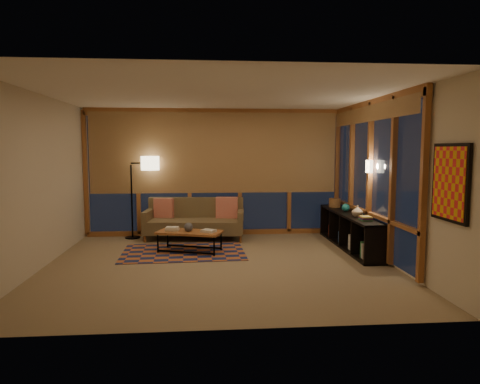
{
  "coord_description": "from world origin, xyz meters",
  "views": [
    {
      "loc": [
        -0.21,
        -6.72,
        1.85
      ],
      "look_at": [
        0.4,
        0.69,
        1.1
      ],
      "focal_mm": 32.0,
      "sensor_mm": 36.0,
      "label": 1
    }
  ],
  "objects": [
    {
      "name": "window_wall_back",
      "position": [
        0.0,
        2.43,
        1.35
      ],
      "size": [
        5.3,
        0.16,
        2.6
      ],
      "primitive_type": null,
      "color": "brown",
      "rests_on": "walls"
    },
    {
      "name": "floor_lamp",
      "position": [
        -1.73,
        2.21,
        0.86
      ],
      "size": [
        0.6,
        0.41,
        1.71
      ],
      "primitive_type": null,
      "rotation": [
        0.0,
        0.0,
        -0.07
      ],
      "color": "black",
      "rests_on": "floor"
    },
    {
      "name": "bookshelf",
      "position": [
        2.49,
        1.0,
        0.32
      ],
      "size": [
        0.4,
        2.6,
        0.65
      ],
      "primitive_type": null,
      "color": "black",
      "rests_on": "floor"
    },
    {
      "name": "wall_art",
      "position": [
        2.71,
        -1.85,
        1.45
      ],
      "size": [
        0.06,
        0.74,
        0.94
      ],
      "primitive_type": null,
      "color": "red",
      "rests_on": "walls"
    },
    {
      "name": "coffee_table",
      "position": [
        -0.49,
        0.89,
        0.19
      ],
      "size": [
        1.25,
        0.85,
        0.38
      ],
      "primitive_type": null,
      "rotation": [
        0.0,
        0.0,
        -0.32
      ],
      "color": "brown",
      "rests_on": "floor"
    },
    {
      "name": "basket",
      "position": [
        2.47,
        1.88,
        0.74
      ],
      "size": [
        0.27,
        0.27,
        0.18
      ],
      "primitive_type": "cylinder",
      "rotation": [
        0.0,
        0.0,
        0.16
      ],
      "color": "brown",
      "rests_on": "bookshelf"
    },
    {
      "name": "book_stack_a",
      "position": [
        -0.81,
        0.98,
        0.41
      ],
      "size": [
        0.25,
        0.21,
        0.07
      ],
      "primitive_type": null,
      "rotation": [
        0.0,
        0.0,
        -0.12
      ],
      "color": "beige",
      "rests_on": "coffee_table"
    },
    {
      "name": "pillow_right",
      "position": [
        0.24,
        2.15,
        0.64
      ],
      "size": [
        0.47,
        0.22,
        0.46
      ],
      "primitive_type": null,
      "rotation": [
        0.0,
        0.0,
        -0.15
      ],
      "color": "#D10B00",
      "rests_on": "sofa"
    },
    {
      "name": "area_rug",
      "position": [
        -0.61,
        0.87,
        0.01
      ],
      "size": [
        2.21,
        1.52,
        0.01
      ],
      "primitive_type": "cube",
      "rotation": [
        0.0,
        0.0,
        0.04
      ],
      "color": "#AD5929",
      "rests_on": "floor"
    },
    {
      "name": "wall_sconce",
      "position": [
        2.62,
        0.45,
        1.55
      ],
      "size": [
        0.12,
        0.18,
        0.22
      ],
      "primitive_type": null,
      "color": "#FFE7B3",
      "rests_on": "walls"
    },
    {
      "name": "shelf_book_stack",
      "position": [
        2.49,
        0.21,
        0.69
      ],
      "size": [
        0.25,
        0.31,
        0.08
      ],
      "primitive_type": null,
      "rotation": [
        0.0,
        0.0,
        -0.27
      ],
      "color": "beige",
      "rests_on": "bookshelf"
    },
    {
      "name": "window_wall_right",
      "position": [
        2.68,
        0.6,
        1.35
      ],
      "size": [
        0.16,
        3.7,
        2.6
      ],
      "primitive_type": null,
      "color": "brown",
      "rests_on": "walls"
    },
    {
      "name": "sofa",
      "position": [
        -0.43,
        2.0,
        0.41
      ],
      "size": [
        2.07,
        1.01,
        0.82
      ],
      "primitive_type": null,
      "rotation": [
        0.0,
        0.0,
        -0.1
      ],
      "color": "brown",
      "rests_on": "floor"
    },
    {
      "name": "floor",
      "position": [
        0.0,
        0.0,
        0.0
      ],
      "size": [
        5.5,
        5.0,
        0.01
      ],
      "primitive_type": "cube",
      "color": "#927453",
      "rests_on": "ground"
    },
    {
      "name": "ceramic_pot",
      "position": [
        -0.51,
        0.87,
        0.46
      ],
      "size": [
        0.22,
        0.22,
        0.16
      ],
      "primitive_type": "sphere",
      "rotation": [
        0.0,
        0.0,
        -0.47
      ],
      "color": "black",
      "rests_on": "coffee_table"
    },
    {
      "name": "vase",
      "position": [
        2.49,
        0.61,
        0.75
      ],
      "size": [
        0.23,
        0.23,
        0.21
      ],
      "primitive_type": "imported",
      "rotation": [
        0.0,
        0.0,
        0.15
      ],
      "color": "tan",
      "rests_on": "bookshelf"
    },
    {
      "name": "ceiling",
      "position": [
        0.0,
        0.0,
        2.7
      ],
      "size": [
        5.5,
        5.0,
        0.01
      ],
      "primitive_type": "cube",
      "color": "silver",
      "rests_on": "walls"
    },
    {
      "name": "book_stack_b",
      "position": [
        -0.15,
        0.75,
        0.4
      ],
      "size": [
        0.27,
        0.26,
        0.04
      ],
      "primitive_type": null,
      "rotation": [
        0.0,
        0.0,
        -0.59
      ],
      "color": "beige",
      "rests_on": "coffee_table"
    },
    {
      "name": "walls",
      "position": [
        0.0,
        0.0,
        1.35
      ],
      "size": [
        5.51,
        5.01,
        2.7
      ],
      "color": "beige",
      "rests_on": "floor"
    },
    {
      "name": "pillow_left",
      "position": [
        -1.08,
        2.26,
        0.61
      ],
      "size": [
        0.43,
        0.23,
        0.41
      ],
      "primitive_type": null,
      "rotation": [
        0.0,
        0.0,
        -0.24
      ],
      "color": "#D10B00",
      "rests_on": "sofa"
    },
    {
      "name": "teal_bowl",
      "position": [
        2.49,
        1.24,
        0.73
      ],
      "size": [
        0.17,
        0.17,
        0.15
      ],
      "primitive_type": "sphere",
      "rotation": [
        0.0,
        0.0,
        -0.09
      ],
      "color": "#1B7372",
      "rests_on": "bookshelf"
    }
  ]
}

